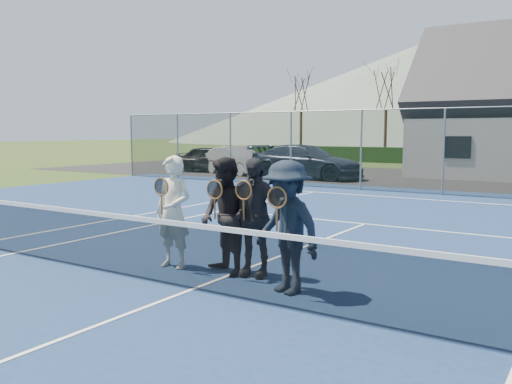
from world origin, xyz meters
TOP-DOWN VIEW (x-y plane):
  - ground at (0.00, 20.00)m, footprint 220.00×220.00m
  - court_surface at (0.00, 0.00)m, footprint 30.00×30.00m
  - tarmac_carpark at (-4.00, 20.00)m, footprint 40.00×12.00m
  - hill_west at (-25.00, 95.00)m, footprint 110.00×110.00m
  - car_a at (-13.25, 17.82)m, footprint 4.35×2.09m
  - car_b at (-11.31, 17.30)m, footprint 4.57×2.79m
  - car_c at (-7.10, 16.95)m, footprint 5.51×2.28m
  - court_markings at (0.00, 0.00)m, footprint 11.03×23.83m
  - tennis_net at (0.00, 0.00)m, footprint 11.68×0.08m
  - perimeter_fence at (0.00, 13.50)m, footprint 30.07×0.07m
  - tree_a at (-16.00, 33.00)m, footprint 3.20×3.20m
  - tree_b at (-9.00, 33.00)m, footprint 3.20×3.20m
  - player_a at (-1.05, 0.84)m, footprint 0.66×0.50m
  - player_b at (-0.10, 0.95)m, footprint 1.07×0.98m
  - player_c at (0.30, 1.11)m, footprint 1.12×0.63m
  - player_d at (1.16, 0.62)m, footprint 1.32×1.00m

SIDE VIEW (x-z plane):
  - ground at x=0.00m, z-range 0.00..0.00m
  - tarmac_carpark at x=-4.00m, z-range 0.00..0.01m
  - court_surface at x=0.00m, z-range 0.00..0.02m
  - court_markings at x=0.00m, z-range 0.02..0.03m
  - tennis_net at x=0.00m, z-range -0.01..1.09m
  - car_b at x=-11.31m, z-range 0.00..1.42m
  - car_a at x=-13.25m, z-range 0.00..1.43m
  - car_c at x=-7.10m, z-range 0.00..1.59m
  - player_d at x=1.16m, z-range 0.02..1.82m
  - player_b at x=-0.10m, z-range 0.02..1.82m
  - player_c at x=0.30m, z-range 0.02..1.82m
  - player_a at x=-1.05m, z-range 0.02..1.82m
  - perimeter_fence at x=0.00m, z-range 0.01..3.03m
  - tree_a at x=-16.00m, z-range 1.91..9.68m
  - tree_b at x=-9.00m, z-range 1.91..9.68m
  - hill_west at x=-25.00m, z-range 0.00..18.00m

